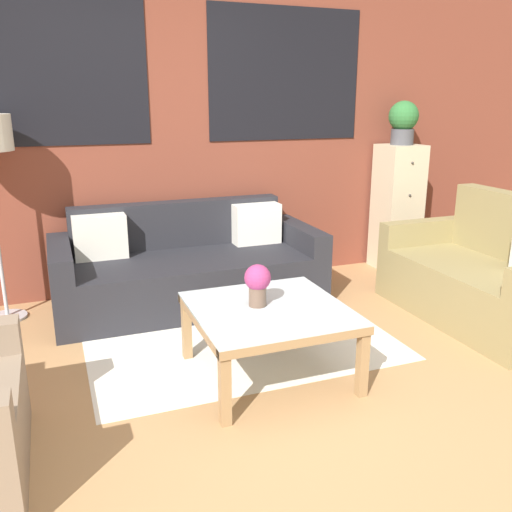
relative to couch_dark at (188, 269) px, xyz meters
name	(u,v)px	position (x,y,z in m)	size (l,w,h in m)	color
ground_plane	(301,430)	(0.08, -1.95, -0.28)	(16.00, 16.00, 0.00)	#AD7F51
wall_back_brick	(179,123)	(0.08, 0.49, 1.13)	(8.40, 0.09, 2.80)	brown
rug	(236,335)	(0.14, -0.76, -0.28)	(2.03, 1.56, 0.00)	silver
couch_dark	(188,269)	(0.00, 0.00, 0.00)	(2.08, 0.88, 0.78)	#232328
settee_vintage	(486,279)	(1.99, -1.11, 0.03)	(0.80, 1.48, 0.92)	olive
coffee_table	(269,318)	(0.14, -1.36, 0.09)	(0.87, 0.87, 0.44)	silver
drawer_cabinet	(397,208)	(2.12, 0.23, 0.32)	(0.38, 0.38, 1.19)	#C6B793
potted_plant	(403,121)	(2.12, 0.23, 1.13)	(0.27, 0.27, 0.40)	#47474C
flower_vase	(258,282)	(0.09, -1.32, 0.30)	(0.15, 0.15, 0.25)	brown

